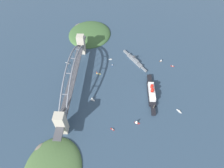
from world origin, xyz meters
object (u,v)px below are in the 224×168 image
at_px(harbor_arch_bridge, 73,76).
at_px(naval_cruiser, 134,60).
at_px(ocean_liner, 151,93).
at_px(small_boat_7, 92,99).
at_px(small_boat_3, 137,122).
at_px(small_boat_6, 112,65).
at_px(small_boat_1, 172,66).
at_px(seaplane_taxiing_near_bridge, 68,63).
at_px(small_boat_4, 98,74).
at_px(small_boat_8, 111,59).
at_px(small_boat_5, 112,129).
at_px(channel_marker_buoy, 97,72).
at_px(small_boat_0, 161,60).
at_px(small_boat_2, 179,111).

bearing_deg(harbor_arch_bridge, naval_cruiser, 122.26).
height_order(ocean_liner, small_boat_7, ocean_liner).
relative_size(small_boat_3, small_boat_6, 1.05).
bearing_deg(small_boat_6, naval_cruiser, 108.08).
bearing_deg(small_boat_1, harbor_arch_bridge, -72.51).
bearing_deg(seaplane_taxiing_near_bridge, small_boat_4, 69.97).
relative_size(ocean_liner, seaplane_taxiing_near_bridge, 9.45).
relative_size(small_boat_3, small_boat_8, 1.17).
bearing_deg(small_boat_3, ocean_liner, 155.03).
height_order(naval_cruiser, small_boat_3, naval_cruiser).
height_order(small_boat_5, channel_marker_buoy, channel_marker_buoy).
xyz_separation_m(harbor_arch_bridge, ocean_liner, (16.64, 161.10, -20.61)).
distance_m(naval_cruiser, small_boat_4, 93.75).
bearing_deg(small_boat_7, harbor_arch_bridge, -131.42).
distance_m(small_boat_0, small_boat_4, 152.84).
height_order(ocean_liner, small_boat_8, ocean_liner).
relative_size(seaplane_taxiing_near_bridge, small_boat_1, 1.21).
relative_size(small_boat_1, small_boat_7, 0.92).
bearing_deg(small_boat_3, small_boat_8, -160.92).
height_order(ocean_liner, small_boat_4, ocean_liner).
relative_size(harbor_arch_bridge, seaplane_taxiing_near_bridge, 25.78).
relative_size(small_boat_4, small_boat_7, 1.12).
bearing_deg(small_boat_5, small_boat_4, -163.89).
relative_size(small_boat_2, small_boat_7, 0.99).
height_order(small_boat_2, small_boat_5, small_boat_2).
bearing_deg(small_boat_7, small_boat_1, 121.12).
bearing_deg(channel_marker_buoy, harbor_arch_bridge, -47.88).
bearing_deg(naval_cruiser, small_boat_8, -92.09).
height_order(seaplane_taxiing_near_bridge, small_boat_2, seaplane_taxiing_near_bridge).
bearing_deg(small_boat_2, channel_marker_buoy, -119.06).
relative_size(small_boat_6, small_boat_7, 0.96).
xyz_separation_m(seaplane_taxiing_near_bridge, small_boat_6, (-1.90, 105.08, -1.54)).
xyz_separation_m(ocean_liner, small_boat_7, (20.57, -118.93, -1.95)).
xyz_separation_m(ocean_liner, small_boat_2, (38.36, 50.78, -5.35)).
bearing_deg(small_boat_8, small_boat_6, 15.80).
xyz_separation_m(small_boat_4, small_boat_5, (134.71, 38.90, 0.00)).
bearing_deg(seaplane_taxiing_near_bridge, small_boat_5, 35.18).
relative_size(ocean_liner, channel_marker_buoy, 36.66).
relative_size(naval_cruiser, small_boat_3, 7.49).
xyz_separation_m(small_boat_0, small_boat_4, (49.02, -144.73, -2.86)).
height_order(small_boat_4, small_boat_5, small_boat_4).
height_order(ocean_liner, small_boat_0, ocean_liner).
relative_size(harbor_arch_bridge, small_boat_2, 28.80).
height_order(ocean_liner, small_boat_2, ocean_liner).
distance_m(small_boat_2, small_boat_5, 133.27).
xyz_separation_m(small_boat_3, small_boat_8, (-167.61, -57.96, -3.20)).
bearing_deg(small_boat_7, small_boat_0, 128.96).
bearing_deg(harbor_arch_bridge, seaplane_taxiing_near_bridge, -155.87).
distance_m(harbor_arch_bridge, small_boat_2, 220.43).
relative_size(harbor_arch_bridge, small_boat_3, 28.51).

